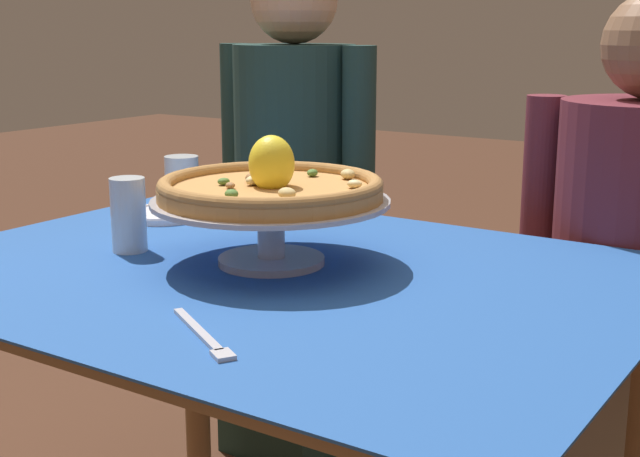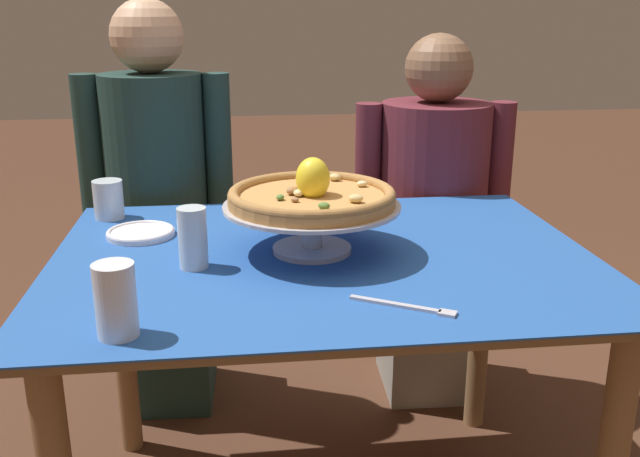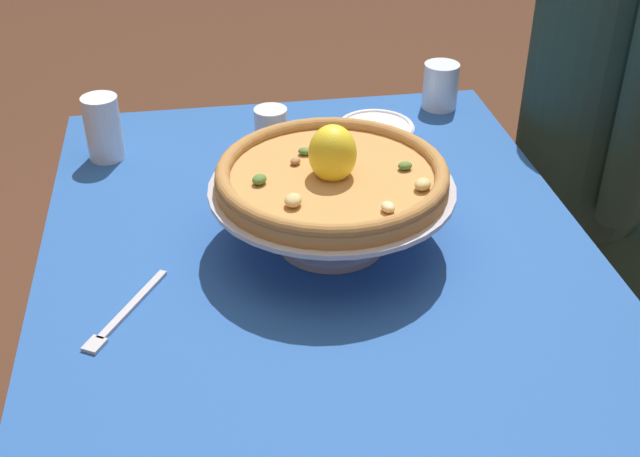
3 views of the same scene
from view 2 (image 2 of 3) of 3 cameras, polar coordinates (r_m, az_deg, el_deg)
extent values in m
cylinder|color=olive|center=(2.08, -15.65, -8.81)|extent=(0.06, 0.06, 0.68)
cylinder|color=olive|center=(2.17, 12.87, -7.43)|extent=(0.06, 0.06, 0.68)
cube|color=olive|center=(1.58, 0.29, -2.67)|extent=(1.16, 0.87, 0.02)
cube|color=#23519E|center=(1.57, 0.29, -2.18)|extent=(1.20, 0.91, 0.00)
cylinder|color=#B7B7C1|center=(1.59, -0.66, -1.67)|extent=(0.18, 0.18, 0.01)
cylinder|color=#B7B7C1|center=(1.57, -0.67, 0.10)|extent=(0.05, 0.05, 0.09)
cylinder|color=#B7B7C1|center=(1.56, -0.67, 1.83)|extent=(0.40, 0.40, 0.01)
cylinder|color=#BC8447|center=(1.56, -0.67, 2.34)|extent=(0.37, 0.37, 0.02)
torus|color=#A6743E|center=(1.55, -0.68, 2.86)|extent=(0.37, 0.37, 0.02)
ellipsoid|color=tan|center=(1.68, 1.20, 4.19)|extent=(0.04, 0.04, 0.02)
ellipsoid|color=#4C7533|center=(1.51, -3.24, 2.54)|extent=(0.02, 0.03, 0.01)
ellipsoid|color=beige|center=(1.63, 3.43, 3.65)|extent=(0.03, 0.02, 0.01)
ellipsoid|color=#4C7533|center=(1.44, 0.33, 1.86)|extent=(0.03, 0.03, 0.01)
ellipsoid|color=tan|center=(1.49, 2.91, 2.45)|extent=(0.04, 0.04, 0.02)
ellipsoid|color=#996B42|center=(1.56, -2.22, 3.10)|extent=(0.04, 0.04, 0.02)
ellipsoid|color=#4C7533|center=(1.66, -0.99, 3.97)|extent=(0.02, 0.03, 0.01)
ellipsoid|color=#996B42|center=(1.50, -2.05, 2.36)|extent=(0.02, 0.02, 0.01)
ellipsoid|color=beige|center=(1.54, -1.75, 2.91)|extent=(0.02, 0.03, 0.02)
ellipsoid|color=yellow|center=(1.54, -0.58, 4.07)|extent=(0.10, 0.10, 0.09)
cylinder|color=white|center=(1.22, -16.23, -5.61)|extent=(0.07, 0.07, 0.13)
cylinder|color=silver|center=(1.23, -16.13, -6.64)|extent=(0.06, 0.06, 0.08)
cylinder|color=silver|center=(1.91, -16.77, 2.27)|extent=(0.08, 0.08, 0.10)
cylinder|color=silver|center=(1.92, -16.72, 1.69)|extent=(0.07, 0.07, 0.06)
cylinder|color=silver|center=(1.50, -10.27, -0.75)|extent=(0.06, 0.06, 0.13)
cylinder|color=silver|center=(1.51, -10.21, -1.85)|extent=(0.05, 0.05, 0.07)
cylinder|color=white|center=(1.75, -14.32, -0.40)|extent=(0.16, 0.16, 0.01)
torus|color=white|center=(1.75, -14.34, -0.21)|extent=(0.16, 0.16, 0.01)
cube|color=#B7B7C1|center=(1.31, 6.06, -6.13)|extent=(0.16, 0.10, 0.01)
cube|color=#B7B7C1|center=(1.29, 10.29, -6.79)|extent=(0.04, 0.04, 0.01)
cube|color=#1E3833|center=(2.37, -12.25, -7.93)|extent=(0.29, 0.33, 0.48)
cylinder|color=#1E3833|center=(2.20, -13.13, 4.59)|extent=(0.31, 0.31, 0.58)
sphere|color=tan|center=(2.15, -13.87, 14.93)|extent=(0.21, 0.21, 0.21)
cylinder|color=#1E3833|center=(2.23, -18.08, 5.49)|extent=(0.08, 0.08, 0.49)
cylinder|color=#1E3833|center=(2.17, -8.19, 5.88)|extent=(0.08, 0.08, 0.49)
cube|color=gray|center=(2.41, 8.62, -7.32)|extent=(0.29, 0.33, 0.48)
cylinder|color=maroon|center=(2.25, 9.18, 3.90)|extent=(0.35, 0.35, 0.49)
sphere|color=brown|center=(2.19, 9.62, 12.70)|extent=(0.21, 0.21, 0.21)
cylinder|color=maroon|center=(2.20, 3.89, 4.75)|extent=(0.08, 0.08, 0.41)
cylinder|color=maroon|center=(2.30, 14.32, 4.81)|extent=(0.08, 0.08, 0.41)
camera|label=1|loc=(1.08, 62.40, 0.76)|focal=49.02mm
camera|label=3|loc=(1.84, 40.70, 21.01)|focal=46.26mm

